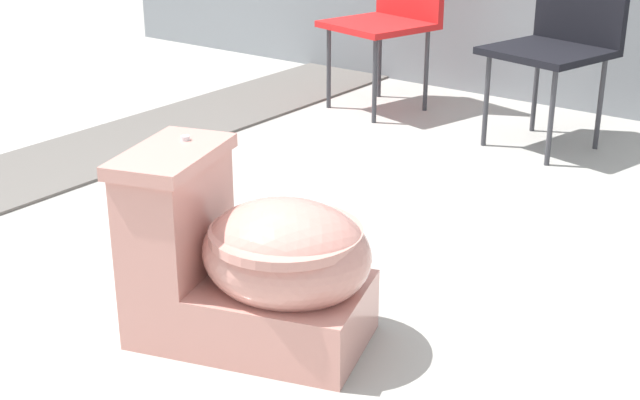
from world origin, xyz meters
The scene contains 5 objects.
ground_plane centered at (0.00, 0.00, 0.00)m, with size 14.00×14.00×0.00m, color #A8A59E.
gravel_strip centered at (-1.28, 0.50, 0.01)m, with size 0.56×8.00×0.01m, color #605B56.
toilet centered at (0.28, 0.09, 0.22)m, with size 0.71×0.54×0.52m.
folding_chair_left centered at (-0.68, 2.26, 0.51)m, with size 0.54×0.54×0.83m.
folding_chair_middle centered at (0.23, 2.18, 0.51)m, with size 0.53×0.53×0.83m.
Camera 1 is at (1.66, -1.46, 1.22)m, focal length 50.00 mm.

